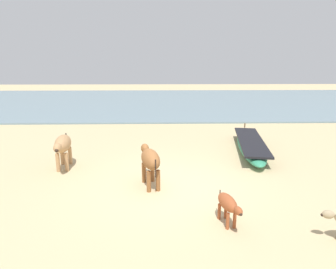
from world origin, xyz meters
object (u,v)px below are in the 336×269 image
(fishing_boat_0, at_px, (251,145))
(cow_adult_tan, at_px, (63,145))
(calf_near_rust, at_px, (228,204))
(cow_second_adult_brown, at_px, (150,160))

(fishing_boat_0, distance_m, cow_adult_tan, 6.65)
(calf_near_rust, bearing_deg, cow_adult_tan, -140.56)
(cow_adult_tan, bearing_deg, fishing_boat_0, 96.71)
(calf_near_rust, bearing_deg, fishing_boat_0, 145.35)
(calf_near_rust, xyz_separation_m, cow_second_adult_brown, (-1.64, 2.00, 0.28))
(cow_adult_tan, height_order, calf_near_rust, cow_adult_tan)
(cow_adult_tan, bearing_deg, calf_near_rust, 44.38)
(calf_near_rust, height_order, cow_second_adult_brown, cow_second_adult_brown)
(cow_adult_tan, distance_m, calf_near_rust, 5.56)
(cow_adult_tan, distance_m, cow_second_adult_brown, 3.08)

